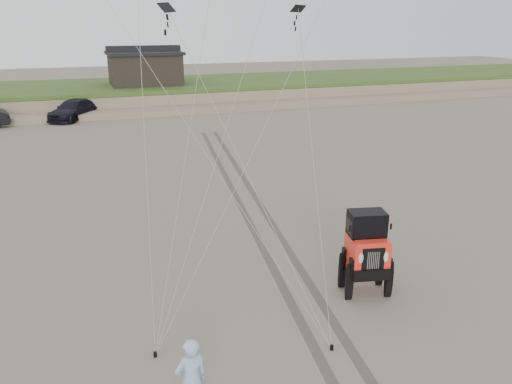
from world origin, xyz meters
TOP-DOWN VIEW (x-y plane):
  - ground at (0.00, 0.00)m, footprint 160.00×160.00m
  - dune_ridge at (0.00, 37.50)m, footprint 160.00×14.25m
  - cabin at (2.00, 37.00)m, footprint 6.40×5.40m
  - truck_c at (-4.34, 31.02)m, footprint 4.37×5.32m
  - jeep at (2.76, 1.14)m, footprint 3.17×5.30m
  - man at (-2.69, -1.78)m, footprint 0.69×0.52m
  - stake_main at (-3.07, 0.28)m, footprint 0.08×0.08m
  - stake_aux at (0.73, -0.83)m, footprint 0.08×0.08m
  - tire_tracks at (2.00, 8.00)m, footprint 5.22×29.74m

SIDE VIEW (x-z plane):
  - ground at x=0.00m, z-range 0.00..0.00m
  - tire_tracks at x=2.00m, z-range 0.00..0.01m
  - stake_main at x=-3.07m, z-range 0.00..0.12m
  - stake_aux at x=0.73m, z-range 0.00..0.12m
  - truck_c at x=-4.34m, z-range 0.00..1.45m
  - dune_ridge at x=0.00m, z-range -0.04..1.68m
  - man at x=-2.69m, z-range 0.00..1.73m
  - jeep at x=2.76m, z-range 0.00..1.84m
  - cabin at x=2.00m, z-range 1.56..4.91m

